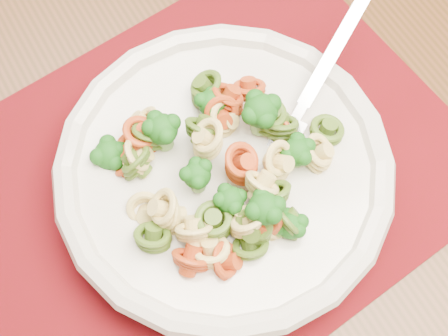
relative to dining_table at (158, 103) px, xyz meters
name	(u,v)px	position (x,y,z in m)	size (l,w,h in m)	color
dining_table	(158,103)	(0.00, 0.00, 0.00)	(1.58, 1.18, 0.70)	#512C16
placemat	(207,174)	(0.01, -0.13, 0.09)	(0.42, 0.33, 0.00)	#5D0412
pasta_bowl	(224,173)	(0.02, -0.15, 0.12)	(0.27, 0.27, 0.05)	beige
pasta_broccoli_heap	(224,165)	(0.02, -0.15, 0.14)	(0.23, 0.23, 0.06)	#E6D671
fork	(288,133)	(0.08, -0.14, 0.14)	(0.19, 0.02, 0.01)	silver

